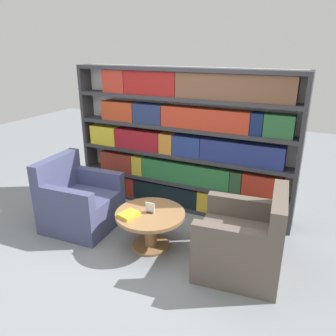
{
  "coord_description": "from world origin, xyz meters",
  "views": [
    {
      "loc": [
        1.71,
        -2.62,
        2.22
      ],
      "look_at": [
        0.11,
        0.74,
        0.83
      ],
      "focal_mm": 35.0,
      "sensor_mm": 36.0,
      "label": 1
    }
  ],
  "objects": [
    {
      "name": "ground_plane",
      "position": [
        0.0,
        0.0,
        0.0
      ],
      "size": [
        14.0,
        14.0,
        0.0
      ],
      "primitive_type": "plane",
      "color": "gray"
    },
    {
      "name": "stray_book",
      "position": [
        -0.06,
        0.09,
        0.47
      ],
      "size": [
        0.23,
        0.25,
        0.04
      ],
      "color": "gold",
      "rests_on": "coffee_table"
    },
    {
      "name": "coffee_table",
      "position": [
        0.11,
        0.27,
        0.32
      ],
      "size": [
        0.8,
        0.8,
        0.45
      ],
      "color": "olive",
      "rests_on": "ground_plane"
    },
    {
      "name": "bookshelf",
      "position": [
        0.02,
        1.38,
        0.98
      ],
      "size": [
        3.13,
        0.3,
        1.97
      ],
      "color": "silver",
      "rests_on": "ground_plane"
    },
    {
      "name": "armchair_right",
      "position": [
        1.17,
        0.31,
        0.32
      ],
      "size": [
        0.91,
        0.89,
        0.91
      ],
      "rotation": [
        0.0,
        0.0,
        -1.47
      ],
      "color": "brown",
      "rests_on": "ground_plane"
    },
    {
      "name": "table_sign",
      "position": [
        0.11,
        0.27,
        0.5
      ],
      "size": [
        0.11,
        0.06,
        0.12
      ],
      "color": "black",
      "rests_on": "coffee_table"
    },
    {
      "name": "armchair_left",
      "position": [
        -0.95,
        0.3,
        0.32
      ],
      "size": [
        0.87,
        0.85,
        0.91
      ],
      "rotation": [
        0.0,
        0.0,
        1.63
      ],
      "color": "#42476B",
      "rests_on": "ground_plane"
    }
  ]
}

